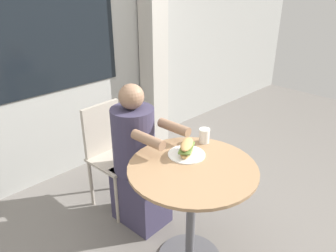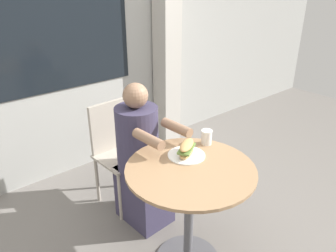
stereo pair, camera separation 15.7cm
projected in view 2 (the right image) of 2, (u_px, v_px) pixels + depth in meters
storefront_wall at (62, 25)px, 2.82m from camera, size 8.00×0.09×2.80m
lattice_pillar at (167, 37)px, 3.39m from camera, size 0.22×0.22×2.40m
cafe_table at (190, 194)px, 2.03m from camera, size 0.79×0.79×0.75m
diner_chair at (116, 144)px, 2.70m from camera, size 0.40×0.40×0.87m
seated_diner at (141, 164)px, 2.48m from camera, size 0.34×0.57×1.12m
sandwich_on_plate at (187, 150)px, 2.07m from camera, size 0.24×0.24×0.10m
drink_cup at (207, 137)px, 2.21m from camera, size 0.07×0.07×0.10m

